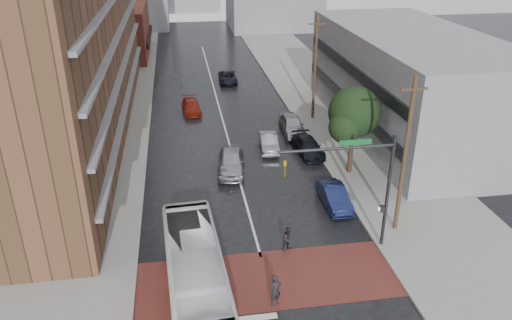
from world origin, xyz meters
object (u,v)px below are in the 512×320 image
object	(u,v)px
car_parked_near	(334,196)
transit_bus	(197,280)
pedestrian_a	(275,290)
car_parked_mid	(308,147)
suv_travel	(228,77)
pedestrian_b	(289,239)
car_travel_a	(231,162)
car_parked_far	(292,125)
car_travel_b	(269,143)
car_travel_c	(191,107)

from	to	relation	value
car_parked_near	transit_bus	bearing A→B (deg)	-139.64
pedestrian_a	car_parked_mid	distance (m)	18.58
transit_bus	car_parked_mid	world-z (taller)	transit_bus
suv_travel	car_parked_mid	bearing A→B (deg)	-77.45
pedestrian_b	suv_travel	size ratio (longest dim) A/B	0.34
car_travel_a	car_parked_far	size ratio (longest dim) A/B	1.03
car_travel_a	car_parked_mid	distance (m)	7.08
transit_bus	car_travel_a	bearing A→B (deg)	73.99
car_parked_near	car_parked_far	size ratio (longest dim) A/B	0.88
suv_travel	pedestrian_a	bearing A→B (deg)	-91.53
pedestrian_a	pedestrian_b	bearing A→B (deg)	45.07
pedestrian_b	car_parked_near	size ratio (longest dim) A/B	0.36
transit_bus	pedestrian_a	size ratio (longest dim) A/B	6.47
transit_bus	suv_travel	bearing A→B (deg)	78.46
transit_bus	pedestrian_a	bearing A→B (deg)	-10.52
suv_travel	car_parked_mid	world-z (taller)	car_parked_mid
car_travel_a	car_travel_b	bearing A→B (deg)	51.96
car_parked_near	car_parked_far	world-z (taller)	car_parked_far
pedestrian_b	suv_travel	distance (m)	34.73
car_travel_a	car_travel_c	world-z (taller)	car_travel_a
car_travel_a	car_parked_far	distance (m)	9.46
car_travel_b	car_travel_c	distance (m)	12.08
suv_travel	car_travel_a	bearing A→B (deg)	-94.41
pedestrian_b	suv_travel	world-z (taller)	pedestrian_b
pedestrian_a	car_parked_far	distance (m)	23.00
car_parked_far	car_travel_a	bearing A→B (deg)	-130.94
car_travel_c	suv_travel	distance (m)	11.08
pedestrian_a	car_travel_c	distance (m)	29.41
suv_travel	car_parked_near	size ratio (longest dim) A/B	1.06
car_travel_c	car_parked_near	xyz separation A→B (m)	(8.81, -20.25, 0.09)
pedestrian_b	suv_travel	bearing A→B (deg)	67.32
pedestrian_a	pedestrian_b	distance (m)	4.80
transit_bus	car_travel_b	xyz separation A→B (m)	(7.00, 18.33, -0.94)
pedestrian_a	car_travel_a	size ratio (longest dim) A/B	0.36
car_travel_c	car_parked_far	size ratio (longest dim) A/B	0.88
pedestrian_b	car_parked_far	distance (m)	18.22
pedestrian_b	car_parked_far	bearing A→B (deg)	54.14
car_travel_c	car_parked_far	bearing A→B (deg)	-42.78
car_travel_a	car_parked_far	xyz separation A→B (m)	(6.41, 6.96, -0.02)
car_parked_mid	car_parked_far	distance (m)	4.73
pedestrian_a	car_parked_far	bearing A→B (deg)	50.51
car_travel_a	suv_travel	xyz separation A→B (m)	(2.34, 23.97, -0.22)
transit_bus	car_parked_near	size ratio (longest dim) A/B	2.70
transit_bus	pedestrian_b	size ratio (longest dim) A/B	7.56
pedestrian_b	car_parked_far	xyz separation A→B (m)	(4.25, 17.72, 0.06)
car_travel_b	suv_travel	size ratio (longest dim) A/B	0.90
transit_bus	car_travel_c	size ratio (longest dim) A/B	2.71
car_travel_c	transit_bus	bearing A→B (deg)	-96.20
pedestrian_a	car_travel_a	distance (m)	15.27
transit_bus	car_parked_far	size ratio (longest dim) A/B	2.39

